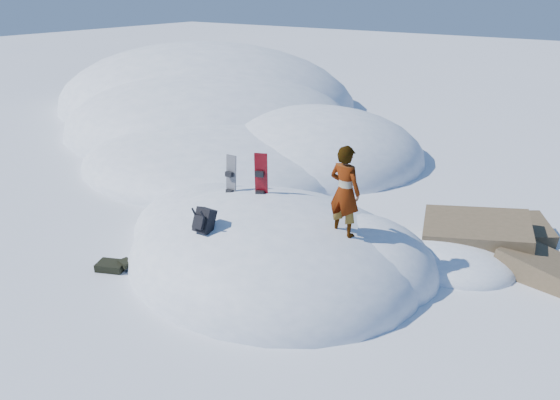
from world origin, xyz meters
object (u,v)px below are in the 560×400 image
Objects in this scene: snowboard_red at (261,186)px; person at (345,191)px; snowboard_dark at (231,185)px; backpack at (204,221)px.

person reaches higher than snowboard_red.
snowboard_red is 0.83m from snowboard_dark.
person is at bearing 33.38° from backpack.
person reaches higher than backpack.
snowboard_red is 0.86× the size of person.
backpack is 2.92m from person.
backpack is 0.32× the size of person.
snowboard_red is 1.09× the size of snowboard_dark.
backpack is at bearing -67.71° from snowboard_dark.
snowboard_red reaches higher than backpack.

